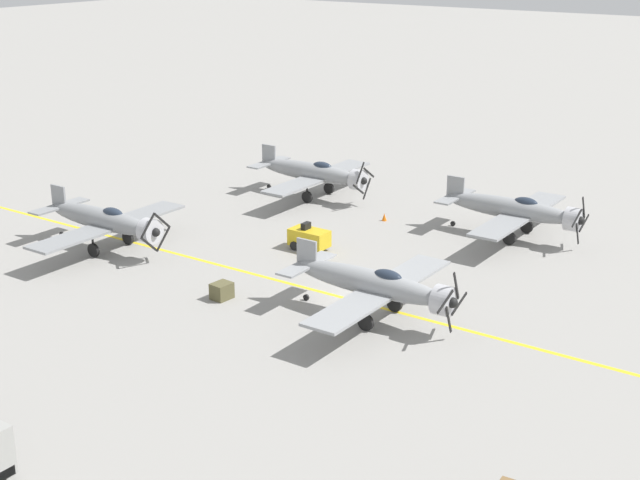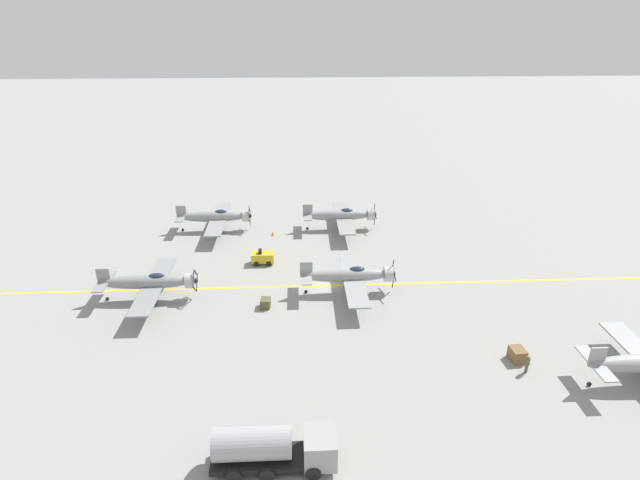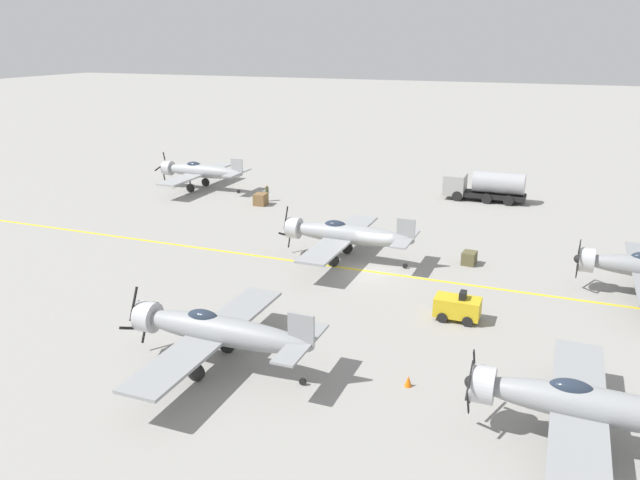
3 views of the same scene
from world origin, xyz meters
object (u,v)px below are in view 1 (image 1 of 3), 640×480
(airplane_mid_left, at_px, (515,210))
(traffic_cone, at_px, (384,217))
(tow_tractor, at_px, (309,238))
(airplane_near_center, at_px, (106,220))
(airplane_mid_center, at_px, (376,284))
(airplane_near_left, at_px, (315,173))
(supply_crate_by_tanker, at_px, (222,291))

(airplane_mid_left, relative_size, traffic_cone, 21.82)
(tow_tractor, height_order, traffic_cone, tow_tractor)
(airplane_near_center, xyz_separation_m, tow_tractor, (-7.61, 10.88, -1.22))
(airplane_mid_left, distance_m, airplane_near_center, 27.30)
(tow_tractor, bearing_deg, airplane_mid_center, 52.88)
(airplane_near_left, height_order, airplane_near_center, same)
(airplane_mid_left, relative_size, airplane_mid_center, 1.00)
(tow_tractor, bearing_deg, airplane_near_left, -146.49)
(airplane_near_left, relative_size, airplane_near_center, 1.00)
(airplane_near_center, bearing_deg, airplane_mid_left, 142.44)
(airplane_near_left, xyz_separation_m, traffic_cone, (2.06, 7.63, -1.74))
(airplane_mid_left, bearing_deg, airplane_mid_center, -6.79)
(airplane_near_left, bearing_deg, supply_crate_by_tanker, 14.46)
(tow_tractor, bearing_deg, traffic_cone, 174.02)
(airplane_mid_center, xyz_separation_m, traffic_cone, (-15.33, -8.60, -1.74))
(airplane_near_left, height_order, traffic_cone, airplane_near_left)
(airplane_mid_left, xyz_separation_m, tow_tractor, (9.90, -10.07, -1.22))
(airplane_near_center, bearing_deg, airplane_near_left, 179.62)
(airplane_mid_left, xyz_separation_m, supply_crate_by_tanker, (19.59, -9.27, -1.54))
(airplane_mid_center, bearing_deg, airplane_near_center, -96.44)
(supply_crate_by_tanker, distance_m, traffic_cone, 17.87)
(traffic_cone, bearing_deg, tow_tractor, -5.98)
(airplane_near_center, distance_m, tow_tractor, 13.33)
(airplane_mid_center, height_order, supply_crate_by_tanker, airplane_mid_center)
(tow_tractor, distance_m, supply_crate_by_tanker, 9.73)
(airplane_near_left, height_order, supply_crate_by_tanker, airplane_near_left)
(airplane_near_left, xyz_separation_m, airplane_mid_center, (17.39, 16.23, 0.00))
(airplane_near_left, bearing_deg, traffic_cone, 68.51)
(airplane_near_center, relative_size, traffic_cone, 21.82)
(airplane_near_left, relative_size, supply_crate_by_tanker, 10.65)
(airplane_mid_left, bearing_deg, traffic_cone, -84.12)
(airplane_mid_center, relative_size, traffic_cone, 21.82)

